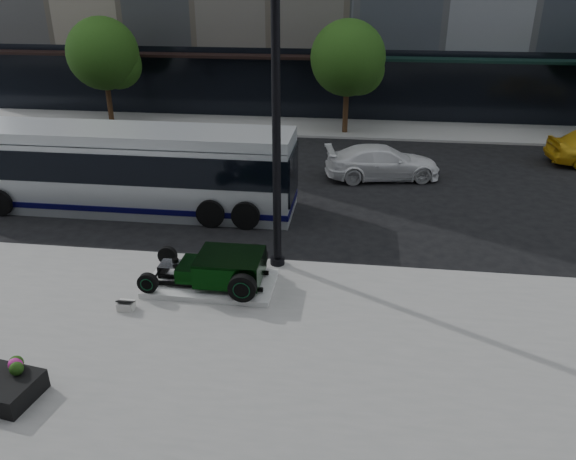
# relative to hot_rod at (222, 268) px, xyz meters

# --- Properties ---
(ground) EXTENTS (120.00, 120.00, 0.00)m
(ground) POSITION_rel_hot_rod_xyz_m (1.58, 3.75, -0.70)
(ground) COLOR black
(ground) RESTS_ON ground
(sidewalk_far) EXTENTS (70.00, 4.00, 0.12)m
(sidewalk_far) POSITION_rel_hot_rod_xyz_m (1.58, 17.75, -0.64)
(sidewalk_far) COLOR gray
(sidewalk_far) RESTS_ON ground
(street_trees) EXTENTS (29.80, 3.80, 5.70)m
(street_trees) POSITION_rel_hot_rod_xyz_m (2.73, 16.82, 3.07)
(street_trees) COLOR black
(street_trees) RESTS_ON sidewalk_far
(display_plinth) EXTENTS (3.40, 1.80, 0.15)m
(display_plinth) POSITION_rel_hot_rod_xyz_m (-0.33, -0.00, -0.50)
(display_plinth) COLOR silver
(display_plinth) RESTS_ON sidewalk_near
(hot_rod) EXTENTS (3.22, 2.00, 0.81)m
(hot_rod) POSITION_rel_hot_rod_xyz_m (0.00, 0.00, 0.00)
(hot_rod) COLOR black
(hot_rod) RESTS_ON display_plinth
(info_plaque) EXTENTS (0.40, 0.30, 0.31)m
(info_plaque) POSITION_rel_hot_rod_xyz_m (-2.14, -1.43, -0.45)
(info_plaque) COLOR silver
(info_plaque) RESTS_ON sidewalk_near
(lamppost) EXTENTS (0.42, 0.42, 7.66)m
(lamppost) POSITION_rel_hot_rod_xyz_m (1.25, 1.49, 2.96)
(lamppost) COLOR black
(lamppost) RESTS_ON sidewalk_near
(transit_bus) EXTENTS (12.12, 2.88, 2.92)m
(transit_bus) POSITION_rel_hot_rod_xyz_m (-4.78, 5.36, 0.79)
(transit_bus) COLOR silver
(transit_bus) RESTS_ON ground
(white_sedan) EXTENTS (4.99, 2.77, 1.37)m
(white_sedan) POSITION_rel_hot_rod_xyz_m (4.40, 9.84, -0.01)
(white_sedan) COLOR white
(white_sedan) RESTS_ON ground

